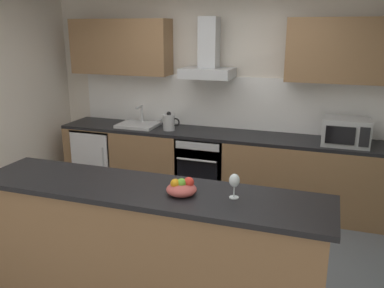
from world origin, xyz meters
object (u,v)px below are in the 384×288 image
object	(u,v)px
sink	(138,124)
range_hood	(208,59)
wine_glass	(234,181)
oven	(204,166)
microwave	(346,132)
kettle	(169,122)
refrigerator	(101,157)
fruit_bowl	(182,188)

from	to	relation	value
sink	range_hood	bearing A→B (deg)	7.37
range_hood	wine_glass	distance (m)	2.46
oven	wine_glass	bearing A→B (deg)	-67.42
microwave	kettle	world-z (taller)	microwave
oven	sink	size ratio (longest dim) A/B	1.60
refrigerator	kettle	bearing A→B (deg)	-1.70
oven	range_hood	xyz separation A→B (m)	(-0.00, 0.13, 1.33)
oven	sink	xyz separation A→B (m)	(-0.92, 0.01, 0.47)
oven	fruit_bowl	world-z (taller)	fruit_bowl
fruit_bowl	wine_glass	bearing A→B (deg)	8.37
microwave	fruit_bowl	bearing A→B (deg)	-118.54
sink	refrigerator	bearing A→B (deg)	-178.66
microwave	range_hood	size ratio (longest dim) A/B	0.69
oven	kettle	distance (m)	0.71
oven	microwave	distance (m)	1.74
kettle	oven	bearing A→B (deg)	4.21
fruit_bowl	microwave	bearing A→B (deg)	61.46
sink	fruit_bowl	size ratio (longest dim) A/B	2.27
microwave	sink	world-z (taller)	microwave
sink	kettle	size ratio (longest dim) A/B	1.73
oven	fruit_bowl	size ratio (longest dim) A/B	3.64
oven	range_hood	distance (m)	1.33
refrigerator	sink	world-z (taller)	sink
refrigerator	fruit_bowl	distance (m)	2.98
microwave	kettle	size ratio (longest dim) A/B	1.73
refrigerator	fruit_bowl	bearing A→B (deg)	-46.84
wine_glass	microwave	bearing A→B (deg)	69.32
oven	microwave	world-z (taller)	microwave
kettle	fruit_bowl	world-z (taller)	kettle
range_hood	wine_glass	world-z (taller)	range_hood
oven	range_hood	size ratio (longest dim) A/B	1.11
wine_glass	fruit_bowl	world-z (taller)	wine_glass
fruit_bowl	refrigerator	bearing A→B (deg)	133.16
oven	refrigerator	xyz separation A→B (m)	(-1.50, -0.00, -0.03)
range_hood	fruit_bowl	world-z (taller)	range_hood
sink	wine_glass	xyz separation A→B (m)	(1.78, -2.09, 0.19)
wine_glass	fruit_bowl	bearing A→B (deg)	-171.63
oven	wine_glass	size ratio (longest dim) A/B	4.50
refrigerator	wine_glass	distance (m)	3.22
refrigerator	kettle	world-z (taller)	kettle
wine_glass	refrigerator	bearing A→B (deg)	138.77
refrigerator	kettle	distance (m)	1.19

